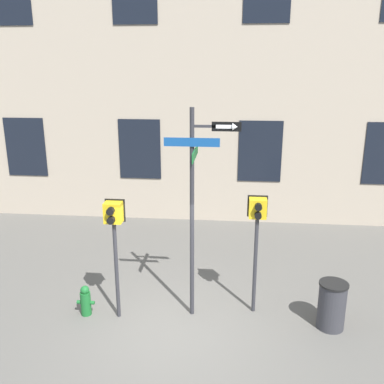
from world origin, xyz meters
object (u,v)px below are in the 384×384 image
Objects in this scene: street_sign_pole at (196,197)px; trash_bin at (332,305)px; pedestrian_signal_left at (114,226)px; pedestrian_signal_right at (257,222)px; fire_hydrant at (86,301)px.

street_sign_pole reaches higher than trash_bin.
street_sign_pole is 1.70× the size of pedestrian_signal_left.
trash_bin is (4.43, 0.04, -1.56)m from pedestrian_signal_left.
pedestrian_signal_left is 1.00× the size of pedestrian_signal_right.
pedestrian_signal_left is at bearing -0.43° from fire_hydrant.
street_sign_pole is 1.39m from pedestrian_signal_right.
pedestrian_signal_right reaches higher than fire_hydrant.
pedestrian_signal_left is at bearing -170.23° from pedestrian_signal_right.
street_sign_pole is 6.50× the size of fire_hydrant.
street_sign_pole reaches higher than fire_hydrant.
fire_hydrant is (-0.72, 0.01, -1.74)m from pedestrian_signal_left.
street_sign_pole reaches higher than pedestrian_signal_left.
trash_bin is at bearing -16.44° from pedestrian_signal_right.
fire_hydrant is 0.68× the size of trash_bin.
pedestrian_signal_left is at bearing -179.49° from trash_bin.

